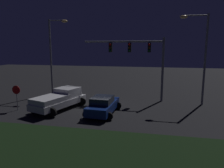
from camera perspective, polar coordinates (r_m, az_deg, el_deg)
ground_plane at (r=20.02m, az=-3.39°, el=-6.25°), size 80.00×80.00×0.00m
grass_median at (r=12.79m, az=-13.11°, el=-16.05°), size 22.69×5.34×0.10m
pickup_truck at (r=19.78m, az=-13.71°, el=-3.73°), size 3.96×5.75×1.80m
car_sedan at (r=17.96m, az=-2.45°, el=-5.71°), size 2.65×4.50×1.51m
traffic_signal_gantry at (r=22.09m, az=7.21°, el=8.13°), size 8.32×0.56×6.50m
street_lamp_left at (r=25.60m, az=-15.36°, el=9.16°), size 2.31×0.44×8.63m
street_lamp_right at (r=21.87m, az=22.64°, el=8.65°), size 2.61×0.44×8.58m
stop_sign at (r=20.53m, az=-24.29°, el=-2.23°), size 0.76×0.08×2.23m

